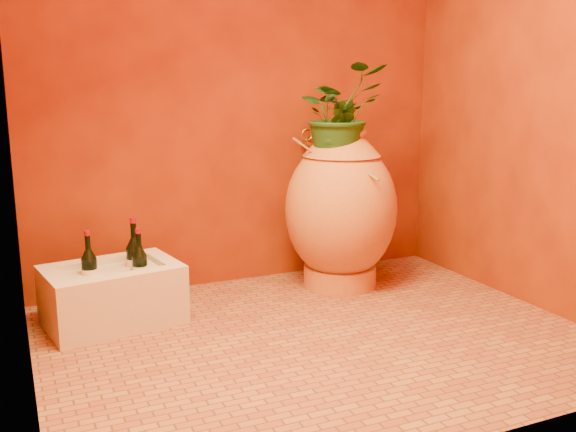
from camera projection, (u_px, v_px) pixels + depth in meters
name	position (u px, v px, depth m)	size (l,w,h in m)	color
floor	(319.00, 337.00, 3.02)	(2.50, 2.50, 0.00)	#995F32
wall_back	(242.00, 68.00, 3.65)	(2.50, 0.02, 2.50)	#631B05
wall_left	(6.00, 62.00, 2.26)	(0.02, 2.00, 2.50)	#631B05
wall_right	(541.00, 67.00, 3.25)	(0.02, 2.00, 2.50)	#631B05
amphora	(341.00, 209.00, 3.69)	(0.83, 0.83, 0.92)	#C57837
stone_basin	(113.00, 296.00, 3.17)	(0.69, 0.53, 0.30)	beige
wine_bottle_a	(90.00, 272.00, 3.11)	(0.08, 0.08, 0.32)	black
wine_bottle_b	(140.00, 269.00, 3.16)	(0.08, 0.08, 0.31)	black
wine_bottle_c	(135.00, 261.00, 3.24)	(0.09, 0.09, 0.35)	black
wall_tap	(308.00, 143.00, 3.81)	(0.08, 0.16, 0.18)	#B28629
plant_main	(339.00, 113.00, 3.57)	(0.49, 0.42, 0.54)	#19461A
plant_side	(337.00, 134.00, 3.52)	(0.20, 0.17, 0.37)	#19461A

